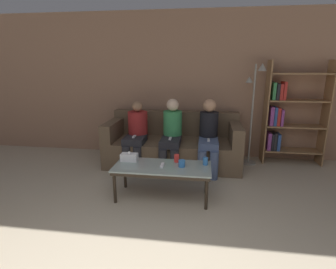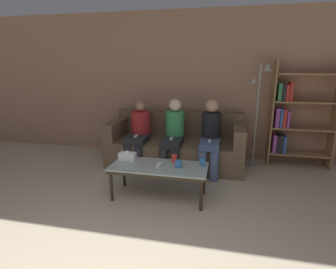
{
  "view_description": "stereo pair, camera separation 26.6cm",
  "coord_description": "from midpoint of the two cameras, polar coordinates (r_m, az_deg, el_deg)",
  "views": [
    {
      "loc": [
        0.51,
        -0.93,
        1.67
      ],
      "look_at": [
        0.0,
        2.72,
        0.69
      ],
      "focal_mm": 28.0,
      "sensor_mm": 36.0,
      "label": 1
    },
    {
      "loc": [
        0.78,
        -0.89,
        1.67
      ],
      "look_at": [
        0.0,
        2.72,
        0.69
      ],
      "focal_mm": 28.0,
      "sensor_mm": 36.0,
      "label": 2
    }
  ],
  "objects": [
    {
      "name": "couch",
      "position": [
        4.55,
        -0.51,
        -2.39
      ],
      "size": [
        2.24,
        0.95,
        0.87
      ],
      "color": "brown",
      "rests_on": "ground_plane"
    },
    {
      "name": "bookshelf",
      "position": [
        4.85,
        22.94,
        3.93
      ],
      "size": [
        0.99,
        0.32,
        1.75
      ],
      "color": "#9E754C",
      "rests_on": "ground_plane"
    },
    {
      "name": "cup_near_right",
      "position": [
        3.44,
        -0.33,
        -5.22
      ],
      "size": [
        0.07,
        0.07,
        0.1
      ],
      "color": "red",
      "rests_on": "coffee_table"
    },
    {
      "name": "standing_lamp",
      "position": [
        4.56,
        16.6,
        6.38
      ],
      "size": [
        0.31,
        0.26,
        1.7
      ],
      "color": "gray",
      "rests_on": "ground_plane"
    },
    {
      "name": "cup_near_left",
      "position": [
        3.37,
        5.91,
        -5.83
      ],
      "size": [
        0.07,
        0.07,
        0.1
      ],
      "color": "#3372BF",
      "rests_on": "coffee_table"
    },
    {
      "name": "seated_person_mid_left",
      "position": [
        4.24,
        -1.0,
        0.36
      ],
      "size": [
        0.31,
        0.71,
        1.14
      ],
      "color": "#28282D",
      "rests_on": "ground_plane"
    },
    {
      "name": "seated_person_left_end",
      "position": [
        4.39,
        -8.63,
        0.43
      ],
      "size": [
        0.33,
        0.66,
        1.09
      ],
      "color": "#28282D",
      "rests_on": "ground_plane"
    },
    {
      "name": "tissue_box",
      "position": [
        3.54,
        -10.58,
        -4.9
      ],
      "size": [
        0.22,
        0.12,
        0.13
      ],
      "color": "white",
      "rests_on": "coffee_table"
    },
    {
      "name": "game_remote",
      "position": [
        3.33,
        -3.58,
        -6.72
      ],
      "size": [
        0.04,
        0.15,
        0.02
      ],
      "color": "white",
      "rests_on": "coffee_table"
    },
    {
      "name": "seated_person_mid_right",
      "position": [
        4.19,
        7.04,
        0.11
      ],
      "size": [
        0.31,
        0.7,
        1.15
      ],
      "color": "#47567A",
      "rests_on": "ground_plane"
    },
    {
      "name": "wall_back",
      "position": [
        4.89,
        0.42,
        10.56
      ],
      "size": [
        12.0,
        0.06,
        2.6
      ],
      "color": "#9E755B",
      "rests_on": "ground_plane"
    },
    {
      "name": "coffee_table",
      "position": [
        3.35,
        -3.56,
        -7.55
      ],
      "size": [
        1.22,
        0.53,
        0.44
      ],
      "color": "#8C9E99",
      "rests_on": "ground_plane"
    },
    {
      "name": "cup_far_center",
      "position": [
        3.29,
        0.7,
        -6.35
      ],
      "size": [
        0.08,
        0.08,
        0.09
      ],
      "color": "#3372BF",
      "rests_on": "coffee_table"
    }
  ]
}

